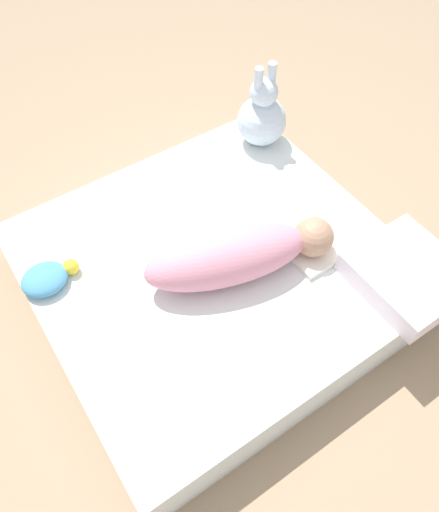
{
  "coord_description": "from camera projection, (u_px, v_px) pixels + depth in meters",
  "views": [
    {
      "loc": [
        -0.53,
        -0.81,
        1.5
      ],
      "look_at": [
        -0.0,
        -0.03,
        0.24
      ],
      "focal_mm": 35.0,
      "sensor_mm": 36.0,
      "label": 1
    }
  ],
  "objects": [
    {
      "name": "burp_cloth",
      "position": [
        313.0,
        243.0,
        1.66
      ],
      "size": [
        0.21,
        0.22,
        0.02
      ],
      "color": "white",
      "rests_on": "bed_mattress"
    },
    {
      "name": "ground_plane",
      "position": [
        215.0,
        289.0,
        1.78
      ],
      "size": [
        12.0,
        12.0,
        0.0
      ],
      "primitive_type": "plane",
      "color": "#9E8466"
    },
    {
      "name": "turtle_plush",
      "position": [
        47.0,
        278.0,
        1.55
      ],
      "size": [
        0.19,
        0.13,
        0.06
      ],
      "color": "#4C99C6",
      "rests_on": "bed_mattress"
    },
    {
      "name": "bunny_plush",
      "position": [
        262.0,
        116.0,
        1.89
      ],
      "size": [
        0.19,
        0.19,
        0.33
      ],
      "color": "silver",
      "rests_on": "bed_mattress"
    },
    {
      "name": "bed_mattress",
      "position": [
        214.0,
        274.0,
        1.71
      ],
      "size": [
        1.13,
        1.08,
        0.19
      ],
      "color": "white",
      "rests_on": "ground_plane"
    },
    {
      "name": "pillow",
      "position": [
        408.0,
        275.0,
        1.54
      ],
      "size": [
        0.3,
        0.33,
        0.08
      ],
      "color": "white",
      "rests_on": "bed_mattress"
    },
    {
      "name": "swaddled_baby",
      "position": [
        236.0,
        255.0,
        1.54
      ],
      "size": [
        0.62,
        0.34,
        0.17
      ],
      "rotation": [
        0.0,
        0.0,
        5.99
      ],
      "color": "pink",
      "rests_on": "bed_mattress"
    }
  ]
}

